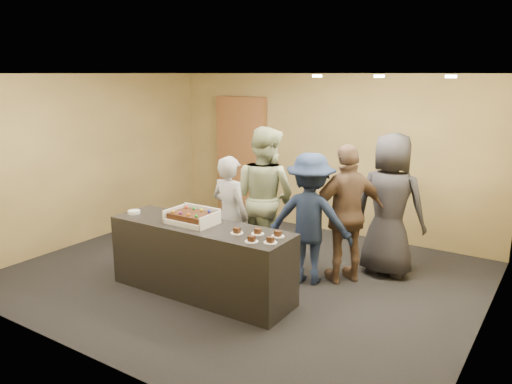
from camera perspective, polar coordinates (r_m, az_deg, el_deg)
room at (r=6.55m, az=-1.56°, el=1.50°), size 6.04×6.00×2.70m
serving_counter at (r=6.29m, az=-6.29°, el=-7.67°), size 2.41×0.72×0.90m
storage_cabinet at (r=9.49m, az=-1.70°, el=3.95°), size 1.04×0.15×2.28m
cake_box at (r=6.22m, az=-7.20°, el=-3.12°), size 0.60×0.41×0.18m
sheet_cake at (r=6.19m, az=-7.35°, el=-2.69°), size 0.51×0.35×0.11m
plate_stack at (r=6.78m, az=-13.76°, el=-2.23°), size 0.16×0.16×0.04m
slice_a at (r=5.78m, az=-2.20°, el=-4.53°), size 0.15×0.15×0.07m
slice_b at (r=5.75m, az=0.19°, el=-4.62°), size 0.15×0.15×0.07m
slice_c at (r=5.49m, az=-0.52°, el=-5.49°), size 0.15×0.15×0.07m
slice_d at (r=5.67m, az=2.52°, el=-4.89°), size 0.15×0.15×0.07m
slice_e at (r=5.46m, az=1.66°, el=-5.60°), size 0.15×0.15×0.07m
person_server_grey at (r=6.78m, az=-2.97°, el=-2.71°), size 0.64×0.46×1.64m
person_sage_man at (r=7.03m, az=0.99°, el=-0.61°), size 1.04×0.85×2.00m
person_navy_man at (r=6.51m, az=6.19°, el=-3.07°), size 1.24×0.90×1.73m
person_brown_extra at (r=6.60m, az=10.38°, el=-2.50°), size 1.03×1.11×1.84m
person_dark_suit at (r=6.95m, az=15.06°, el=-1.44°), size 0.96×0.63×1.95m
ceiling_spotlights at (r=6.12m, az=13.90°, el=12.73°), size 1.72×0.12×0.03m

